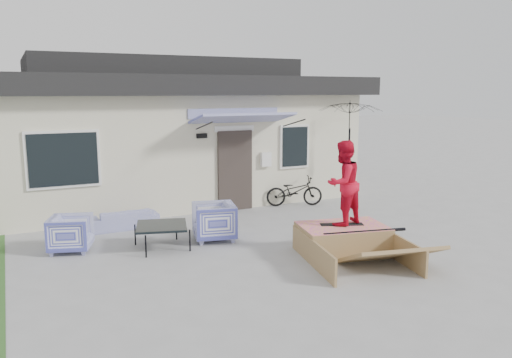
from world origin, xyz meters
name	(u,v)px	position (x,y,z in m)	size (l,w,h in m)	color
ground	(285,267)	(0.00, 0.00, 0.00)	(90.00, 90.00, 0.00)	gray
house	(160,129)	(0.00, 7.99, 1.94)	(10.80, 8.49, 4.10)	beige
loveseat	(124,216)	(-2.02, 3.93, 0.29)	(1.51, 0.44, 0.59)	#383DA5
armchair_left	(71,232)	(-3.31, 2.67, 0.39)	(0.76, 0.71, 0.78)	#383DA5
armchair_right	(214,220)	(-0.51, 2.16, 0.44)	(0.85, 0.79, 0.87)	#383DA5
coffee_table	(162,236)	(-1.66, 2.08, 0.24)	(0.98, 0.98, 0.48)	black
bicycle	(294,188)	(2.65, 4.18, 0.50)	(0.54, 1.55, 0.99)	black
patio_umbrella	(349,141)	(4.14, 3.78, 1.75)	(2.19, 2.12, 2.20)	black
skate_ramp	(342,239)	(1.39, 0.23, 0.27)	(1.63, 2.17, 0.54)	olive
skateboard	(342,224)	(1.41, 0.28, 0.57)	(0.83, 0.21, 0.05)	black
skater	(343,181)	(1.41, 0.28, 1.41)	(0.80, 0.61, 1.63)	red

